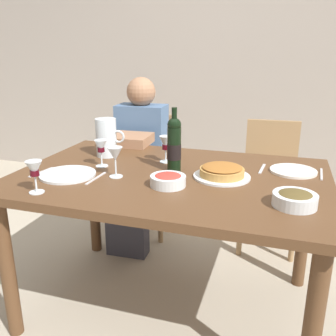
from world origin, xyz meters
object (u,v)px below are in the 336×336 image
object	(u,v)px
chair_left	(148,165)
diner_left	(137,158)
wine_bottle	(174,145)
wine_glass_spare	(115,155)
olive_bowl	(295,199)
dinner_plate_left_setting	(68,174)
dining_table	(171,192)
wine_glass_right_diner	(166,144)
salad_bowl	(168,180)
wine_glass_left_diner	(101,148)
baked_tart	(222,172)
chair_right	(270,176)
water_pitcher	(107,140)
dinner_plate_right_setting	(293,171)
wine_glass_centre	(34,170)

from	to	relation	value
chair_left	diner_left	world-z (taller)	diner_left
wine_bottle	wine_glass_spare	distance (m)	0.30
olive_bowl	dinner_plate_left_setting	xyz separation A→B (m)	(-1.04, 0.05, -0.03)
dining_table	diner_left	distance (m)	0.80
wine_glass_right_diner	chair_left	distance (m)	0.87
salad_bowl	wine_glass_left_diner	bearing A→B (deg)	157.59
dinner_plate_left_setting	diner_left	world-z (taller)	diner_left
baked_tart	wine_glass_right_diner	size ratio (longest dim) A/B	1.88
salad_bowl	chair_right	xyz separation A→B (m)	(0.41, 1.06, -0.29)
wine_bottle	water_pitcher	world-z (taller)	wine_bottle
wine_bottle	dining_table	bearing A→B (deg)	-91.44
chair_left	dinner_plate_left_setting	bearing A→B (deg)	87.10
diner_left	dinner_plate_right_setting	bearing A→B (deg)	154.24
water_pitcher	wine_glass_right_diner	size ratio (longest dim) A/B	1.49
dining_table	baked_tart	xyz separation A→B (m)	(0.24, 0.03, 0.12)
wine_glass_left_diner	chair_left	distance (m)	0.95
wine_glass_left_diner	diner_left	xyz separation A→B (m)	(-0.07, 0.64, -0.24)
dinner_plate_right_setting	water_pitcher	bearing A→B (deg)	-179.23
salad_bowl	olive_bowl	bearing A→B (deg)	-7.02
dinner_plate_right_setting	chair_left	size ratio (longest dim) A/B	0.26
wine_glass_right_diner	dinner_plate_right_setting	xyz separation A→B (m)	(0.65, 0.03, -0.09)
dining_table	wine_glass_spare	distance (m)	0.33
wine_bottle	wine_glass_spare	size ratio (longest dim) A/B	2.18
dinner_plate_right_setting	dinner_plate_left_setting	bearing A→B (deg)	-159.72
wine_glass_right_diner	diner_left	world-z (taller)	diner_left
dining_table	chair_left	size ratio (longest dim) A/B	1.72
wine_glass_spare	chair_right	distance (m)	1.28
wine_glass_spare	wine_glass_left_diner	bearing A→B (deg)	137.46
wine_bottle	water_pitcher	distance (m)	0.47
wine_glass_left_diner	dinner_plate_left_setting	size ratio (longest dim) A/B	0.53
olive_bowl	dinner_plate_right_setting	world-z (taller)	olive_bowl
dinner_plate_left_setting	water_pitcher	bearing A→B (deg)	85.89
salad_bowl	wine_glass_right_diner	world-z (taller)	wine_glass_right_diner
dining_table	salad_bowl	xyz separation A→B (m)	(0.04, -0.15, 0.12)
wine_glass_right_diner	baked_tart	bearing A→B (deg)	-25.69
baked_tart	chair_left	bearing A→B (deg)	128.89
baked_tart	dinner_plate_right_setting	distance (m)	0.38
wine_glass_right_diner	chair_right	bearing A→B (deg)	53.63
chair_left	dining_table	bearing A→B (deg)	114.64
dinner_plate_left_setting	dinner_plate_right_setting	size ratio (longest dim) A/B	1.18
wine_bottle	wine_glass_right_diner	size ratio (longest dim) A/B	2.21
olive_bowl	dinner_plate_right_setting	size ratio (longest dim) A/B	0.76
dining_table	dinner_plate_left_setting	xyz separation A→B (m)	(-0.47, -0.17, 0.10)
wine_glass_right_diner	wine_glass_centre	distance (m)	0.70
dinner_plate_right_setting	chair_left	distance (m)	1.26
dinner_plate_right_setting	chair_left	bearing A→B (deg)	146.44
diner_left	wine_glass_right_diner	bearing A→B (deg)	125.25
wine_glass_centre	dining_table	bearing A→B (deg)	40.20
wine_glass_spare	water_pitcher	bearing A→B (deg)	122.66
dining_table	chair_right	xyz separation A→B (m)	(0.45, 0.91, -0.17)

